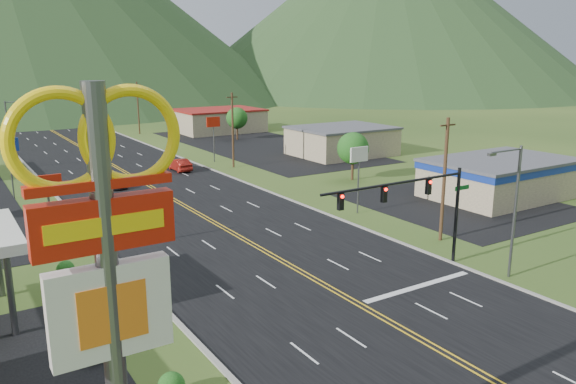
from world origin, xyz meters
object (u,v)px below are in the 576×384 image
streetlight_east (513,204)px  streetlight_west (11,130)px  traffic_signal (417,198)px  car_dark_mid (115,181)px  car_red_far (179,165)px  pylon_sign (107,264)px

streetlight_east → streetlight_west: same height
traffic_signal → streetlight_east: bearing=-40.4°
car_dark_mid → streetlight_west: bearing=115.5°
traffic_signal → streetlight_west: size_ratio=1.46×
streetlight_west → car_red_far: bearing=-36.8°
car_dark_mid → car_red_far: 11.06m
pylon_sign → car_dark_mid: pylon_sign is taller
pylon_sign → car_dark_mid: size_ratio=2.97×
streetlight_east → car_red_far: bearing=95.9°
traffic_signal → streetlight_west: (-18.16, 56.00, -0.15)m
streetlight_west → car_red_far: streetlight_west is taller
streetlight_east → car_dark_mid: 44.15m
streetlight_east → streetlight_west: bearing=110.9°
pylon_sign → car_red_far: pylon_sign is taller
pylon_sign → streetlight_west: bearing=85.5°
pylon_sign → streetlight_east: pylon_sign is taller
pylon_sign → car_dark_mid: 51.94m
car_dark_mid → traffic_signal: bearing=-73.4°
pylon_sign → streetlight_east: size_ratio=1.56×
car_red_far → pylon_sign: bearing=65.6°
traffic_signal → streetlight_east: size_ratio=1.46×
pylon_sign → car_dark_mid: bearing=74.7°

